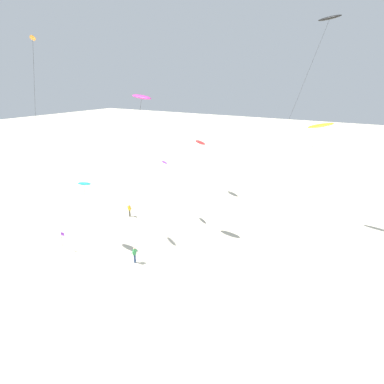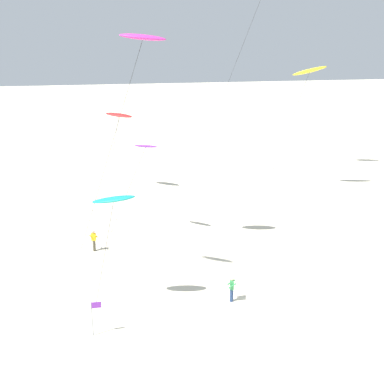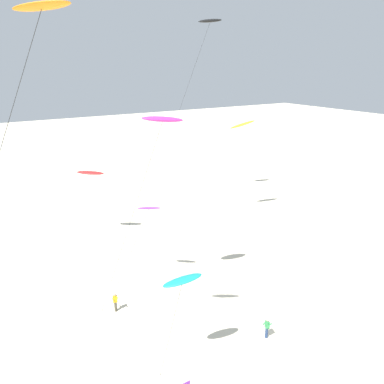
% 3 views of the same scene
% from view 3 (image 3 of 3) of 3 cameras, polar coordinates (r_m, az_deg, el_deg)
% --- Properties ---
extents(ground_plane, '(260.00, 260.00, 0.00)m').
position_cam_3_polar(ground_plane, '(29.00, 15.71, -22.90)').
color(ground_plane, beige).
extents(kite_yellow, '(5.05, 2.21, 13.03)m').
position_cam_3_polar(kite_yellow, '(45.42, 7.96, 10.47)').
color(kite_yellow, yellow).
rests_on(kite_yellow, ground).
extents(kite_teal, '(2.74, 1.33, 7.35)m').
position_cam_3_polar(kite_teal, '(22.22, -1.54, -13.86)').
color(kite_teal, teal).
rests_on(kite_teal, ground).
extents(kite_magenta, '(6.72, 2.72, 15.94)m').
position_cam_3_polar(kite_magenta, '(26.14, -4.72, 11.23)').
color(kite_magenta, '#D8339E').
rests_on(kite_magenta, ground).
extents(kite_purple, '(4.02, 2.08, 7.76)m').
position_cam_3_polar(kite_purple, '(31.46, -6.85, -2.68)').
color(kite_purple, purple).
rests_on(kite_purple, ground).
extents(kite_black, '(9.96, 4.11, 24.70)m').
position_cam_3_polar(kite_black, '(48.49, 2.78, 25.19)').
color(kite_black, black).
rests_on(kite_black, ground).
extents(kite_orange, '(9.90, 4.30, 21.71)m').
position_cam_3_polar(kite_orange, '(17.06, -23.21, 23.79)').
color(kite_orange, orange).
rests_on(kite_orange, ground).
extents(kite_red, '(3.12, 2.24, 8.31)m').
position_cam_3_polar(kite_red, '(41.20, -15.78, 2.90)').
color(kite_red, red).
rests_on(kite_red, ground).
extents(kite_flyer_nearest, '(0.64, 0.62, 1.67)m').
position_cam_3_polar(kite_flyer_nearest, '(31.48, -12.03, -16.62)').
color(kite_flyer_nearest, '#4C4738').
rests_on(kite_flyer_nearest, ground).
extents(kite_flyer_middle, '(0.55, 0.58, 1.67)m').
position_cam_3_polar(kite_flyer_middle, '(28.96, 11.77, -20.25)').
color(kite_flyer_middle, navy).
rests_on(kite_flyer_middle, ground).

